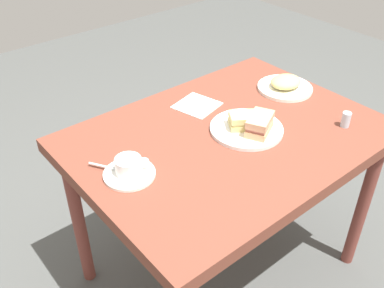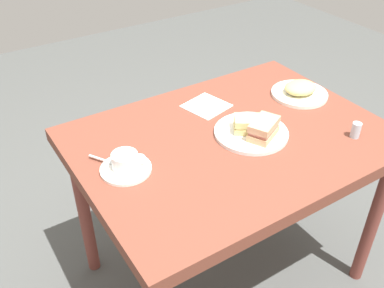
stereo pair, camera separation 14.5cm
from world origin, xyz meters
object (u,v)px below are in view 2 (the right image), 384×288
(dining_table, at_px, (231,153))
(coffee_cup, at_px, (125,160))
(sandwich_back, at_px, (264,129))
(spoon, at_px, (106,161))
(sandwich_front, at_px, (251,124))
(sandwich_plate, at_px, (251,133))
(napkin, at_px, (206,106))
(side_plate, at_px, (299,94))
(salt_shaker, at_px, (356,130))
(coffee_saucer, at_px, (126,169))

(dining_table, height_order, coffee_cup, coffee_cup)
(sandwich_back, xyz_separation_m, spoon, (-0.51, 0.17, -0.03))
(dining_table, distance_m, spoon, 0.46)
(sandwich_front, relative_size, coffee_cup, 1.30)
(sandwich_front, height_order, spoon, sandwich_front)
(dining_table, height_order, sandwich_plate, sandwich_plate)
(sandwich_front, xyz_separation_m, sandwich_back, (0.01, -0.05, 0.01))
(dining_table, distance_m, napkin, 0.24)
(sandwich_front, xyz_separation_m, coffee_cup, (-0.46, 0.05, -0.00))
(sandwich_plate, height_order, coffee_cup, coffee_cup)
(side_plate, bearing_deg, salt_shaker, -98.35)
(coffee_saucer, distance_m, spoon, 0.08)
(sandwich_plate, bearing_deg, spoon, 166.65)
(coffee_cup, distance_m, spoon, 0.08)
(sandwich_back, height_order, coffee_cup, sandwich_back)
(sandwich_back, bearing_deg, salt_shaker, -29.26)
(coffee_saucer, bearing_deg, spoon, 121.05)
(coffee_cup, height_order, spoon, coffee_cup)
(spoon, bearing_deg, sandwich_back, -18.02)
(coffee_cup, distance_m, napkin, 0.48)
(sandwich_front, distance_m, salt_shaker, 0.37)
(sandwich_back, relative_size, spoon, 1.55)
(coffee_saucer, height_order, spoon, spoon)
(sandwich_back, distance_m, napkin, 0.30)
(salt_shaker, bearing_deg, sandwich_back, 150.74)
(dining_table, relative_size, salt_shaker, 19.27)
(sandwich_back, height_order, napkin, sandwich_back)
(dining_table, bearing_deg, napkin, 80.23)
(sandwich_front, relative_size, side_plate, 0.61)
(dining_table, xyz_separation_m, sandwich_front, (0.06, -0.02, 0.12))
(spoon, bearing_deg, coffee_cup, -58.23)
(coffee_cup, xyz_separation_m, spoon, (-0.04, 0.07, -0.03))
(spoon, height_order, napkin, spoon)
(coffee_cup, height_order, salt_shaker, coffee_cup)
(dining_table, relative_size, sandwich_plate, 4.15)
(side_plate, relative_size, napkin, 1.51)
(sandwich_back, distance_m, salt_shaker, 0.33)
(sandwich_plate, bearing_deg, sandwich_front, 101.52)
(spoon, bearing_deg, napkin, 14.98)
(sandwich_plate, distance_m, side_plate, 0.36)
(dining_table, height_order, salt_shaker, salt_shaker)
(coffee_cup, height_order, napkin, coffee_cup)
(coffee_cup, bearing_deg, sandwich_front, -5.91)
(spoon, distance_m, side_plate, 0.85)
(sandwich_front, bearing_deg, napkin, 95.53)
(sandwich_back, xyz_separation_m, napkin, (-0.04, 0.30, -0.04))
(coffee_saucer, height_order, side_plate, side_plate)
(sandwich_plate, xyz_separation_m, coffee_saucer, (-0.46, 0.05, -0.00))
(sandwich_back, bearing_deg, side_plate, 26.41)
(spoon, xyz_separation_m, salt_shaker, (0.80, -0.33, 0.02))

